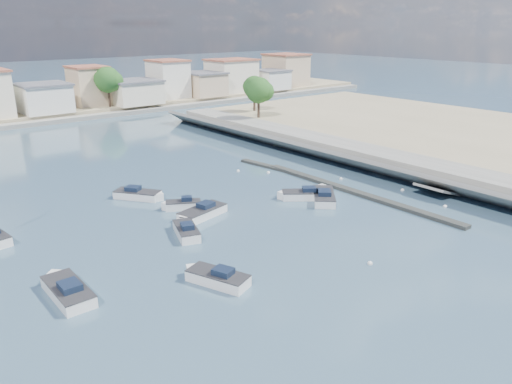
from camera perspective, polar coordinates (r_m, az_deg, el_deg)
ground at (r=72.96m, az=-11.06°, el=4.60°), size 400.00×400.00×0.00m
seawall_walkway at (r=65.08m, az=15.64°, el=3.36°), size 5.00×90.00×1.80m
seawall_embankment at (r=83.38m, az=24.31°, el=5.63°), size 49.65×90.00×2.90m
breakwater at (r=56.26m, az=8.98°, el=0.68°), size 2.00×31.02×0.35m
far_shore_land at (r=120.39m, az=-23.36°, el=9.25°), size 160.00×40.00×1.40m
far_shore_quay at (r=100.70m, az=-19.76°, el=7.93°), size 160.00×2.50×0.80m
far_town at (r=109.46m, az=-15.82°, el=11.51°), size 113.01×12.80×8.35m
shore_trees at (r=100.37m, az=-15.01°, el=11.72°), size 74.56×38.32×7.92m
motorboat_a at (r=35.73m, az=-4.70°, el=-9.74°), size 3.26×5.01×1.48m
motorboat_b at (r=43.64m, az=-8.01°, el=-4.39°), size 2.93×4.56×1.48m
motorboat_c at (r=52.15m, az=5.29°, el=-0.38°), size 4.74×4.23×1.48m
motorboat_d at (r=47.25m, az=-6.36°, el=-2.48°), size 5.63×3.09×1.48m
motorboat_e at (r=36.38m, az=-20.82°, el=-10.46°), size 2.09×5.75×1.48m
motorboat_f at (r=49.61m, az=-8.52°, el=-1.52°), size 3.67×2.91×1.48m
motorboat_g at (r=53.37m, az=-13.13°, el=-0.35°), size 4.27×4.95×1.48m
motorboat_h at (r=52.18m, az=7.73°, el=-0.46°), size 5.11×5.25×1.48m
mooring_buoys at (r=54.56m, az=9.29°, el=-0.04°), size 17.29×26.62×0.40m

